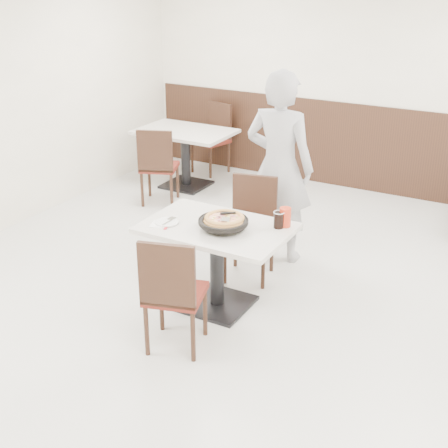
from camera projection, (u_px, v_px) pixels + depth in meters
The scene contains 19 objects.
floor at pixel (229, 309), 5.35m from camera, with size 7.00×7.00×0.00m, color #A8A8A4.
wall_back at pixel (366, 80), 7.61m from camera, with size 6.00×0.04×2.80m, color white.
wainscot_back at pixel (360, 148), 7.93m from camera, with size 5.90×0.03×1.10m, color black.
main_table at pixel (217, 267), 5.27m from camera, with size 1.20×0.80×0.75m, color beige, non-canonical shape.
chair_near at pixel (176, 291), 4.68m from camera, with size 0.42×0.42×0.95m, color black, non-canonical shape.
chair_far at pixel (249, 231), 5.71m from camera, with size 0.42×0.42×0.95m, color black, non-canonical shape.
trivet at pixel (223, 225), 5.10m from camera, with size 0.12×0.12×0.04m, color black.
pizza_pan at pixel (223, 225), 5.04m from camera, with size 0.37×0.37×0.01m, color black.
pizza at pixel (224, 220), 5.08m from camera, with size 0.36×0.36×0.02m, color tan.
pizza_server at pixel (225, 219), 5.01m from camera, with size 0.07×0.09×0.00m, color silver.
napkin at pixel (160, 224), 5.15m from camera, with size 0.15×0.15×0.00m, color white.
side_plate at pixel (167, 222), 5.17m from camera, with size 0.20×0.20×0.01m, color white.
fork at pixel (168, 222), 5.15m from camera, with size 0.02×0.17×0.00m, color silver.
cola_glass at pixel (279, 220), 5.06m from camera, with size 0.08×0.08×0.13m, color black.
red_cup at pixel (285, 217), 5.08m from camera, with size 0.10×0.10×0.16m, color red.
diner_person at pixel (279, 167), 5.95m from camera, with size 0.68×0.45×1.87m, color #A6A6AA.
bg_table_left at pixel (186, 158), 8.09m from camera, with size 1.20×0.80×0.75m, color beige, non-canonical shape.
bg_chair_left_near at pixel (159, 165), 7.51m from camera, with size 0.42×0.42×0.95m, color black, non-canonical shape.
bg_chair_left_far at pixel (210, 139), 8.57m from camera, with size 0.42×0.42×0.95m, color black, non-canonical shape.
Camera 1 is at (2.21, -4.07, 2.78)m, focal length 50.00 mm.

